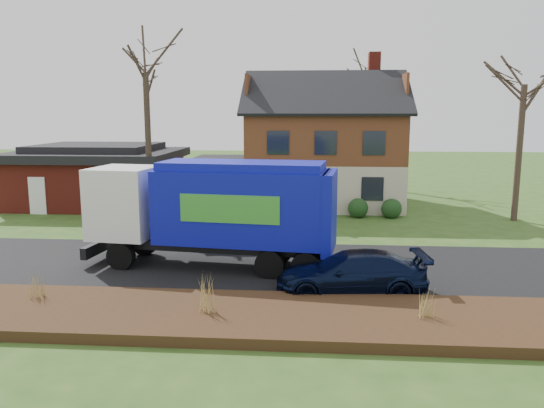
{
  "coord_description": "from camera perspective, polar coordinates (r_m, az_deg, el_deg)",
  "views": [
    {
      "loc": [
        1.3,
        -18.87,
        5.64
      ],
      "look_at": [
        -0.34,
        2.5,
        1.92
      ],
      "focal_mm": 35.0,
      "sensor_mm": 36.0,
      "label": 1
    }
  ],
  "objects": [
    {
      "name": "road",
      "position": [
        19.74,
        0.42,
        -6.73
      ],
      "size": [
        80.0,
        7.0,
        0.02
      ],
      "primitive_type": "cube",
      "color": "black",
      "rests_on": "ground"
    },
    {
      "name": "ranch_house",
      "position": [
        34.75,
        -18.18,
        3.02
      ],
      "size": [
        9.8,
        8.2,
        3.7
      ],
      "color": "maroon",
      "rests_on": "ground"
    },
    {
      "name": "grass_clump_west",
      "position": [
        17.05,
        -24.03,
        -7.84
      ],
      "size": [
        0.31,
        0.26,
        0.83
      ],
      "color": "#9F8A46",
      "rests_on": "mulch_verge"
    },
    {
      "name": "tree_front_east",
      "position": [
        30.39,
        25.68,
        13.67
      ],
      "size": [
        3.62,
        3.62,
        10.05
      ],
      "color": "#403026",
      "rests_on": "ground"
    },
    {
      "name": "tree_back",
      "position": [
        41.36,
        10.31,
        13.99
      ],
      "size": [
        3.31,
        3.31,
        10.49
      ],
      "color": "#3C3424",
      "rests_on": "ground"
    },
    {
      "name": "garbage_truck",
      "position": [
        19.35,
        -5.98,
        -0.29
      ],
      "size": [
        9.35,
        3.49,
        3.91
      ],
      "rotation": [
        0.0,
        0.0,
        -0.12
      ],
      "color": "black",
      "rests_on": "ground"
    },
    {
      "name": "grass_clump_mid",
      "position": [
        14.64,
        -6.98,
        -9.44
      ],
      "size": [
        0.37,
        0.31,
        1.05
      ],
      "color": "tan",
      "rests_on": "mulch_verge"
    },
    {
      "name": "mulch_verge",
      "position": [
        14.7,
        -1.04,
        -12.09
      ],
      "size": [
        80.0,
        3.5,
        0.3
      ],
      "primitive_type": "cube",
      "color": "black",
      "rests_on": "ground"
    },
    {
      "name": "ground",
      "position": [
        19.74,
        0.42,
        -6.76
      ],
      "size": [
        120.0,
        120.0,
        0.0
      ],
      "primitive_type": "plane",
      "color": "#2B4E1A",
      "rests_on": "ground"
    },
    {
      "name": "navy_wagon",
      "position": [
        16.88,
        8.52,
        -7.36
      ],
      "size": [
        4.84,
        2.34,
        1.36
      ],
      "primitive_type": "imported",
      "rotation": [
        0.0,
        0.0,
        -1.48
      ],
      "color": "black",
      "rests_on": "ground"
    },
    {
      "name": "main_house",
      "position": [
        32.82,
        4.74,
        6.99
      ],
      "size": [
        12.95,
        8.95,
        9.26
      ],
      "color": "beige",
      "rests_on": "ground"
    },
    {
      "name": "grass_clump_east",
      "position": [
        14.69,
        16.23,
        -10.04
      ],
      "size": [
        0.35,
        0.29,
        0.88
      ],
      "color": "#AA974B",
      "rests_on": "mulch_verge"
    },
    {
      "name": "tree_front_west",
      "position": [
        29.59,
        -13.54,
        15.74
      ],
      "size": [
        3.6,
        3.6,
        10.7
      ],
      "color": "#3A2D22",
      "rests_on": "ground"
    },
    {
      "name": "silver_sedan",
      "position": [
        23.18,
        -2.75,
        -2.2
      ],
      "size": [
        5.21,
        2.99,
        1.62
      ],
      "primitive_type": "imported",
      "rotation": [
        0.0,
        0.0,
        1.84
      ],
      "color": "#94979B",
      "rests_on": "ground"
    }
  ]
}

